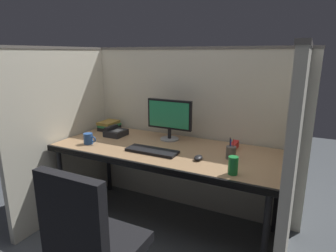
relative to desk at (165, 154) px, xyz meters
name	(u,v)px	position (x,y,z in m)	size (l,w,h in m)	color
ground_plane	(149,244)	(0.00, -0.29, -0.69)	(8.00, 8.00, 0.00)	#4C5156
cubicle_partition_rear	(186,130)	(0.00, 0.46, 0.10)	(2.21, 0.06, 1.57)	beige
cubicle_partition_left	(69,131)	(-0.99, -0.09, 0.10)	(0.06, 1.41, 1.57)	beige
cubicle_partition_right	(293,167)	(0.99, -0.09, 0.10)	(0.06, 1.41, 1.57)	beige
desk	(165,154)	(0.00, 0.00, 0.00)	(1.90, 0.80, 0.74)	#997551
monitor_center	(169,117)	(-0.07, 0.24, 0.27)	(0.43, 0.17, 0.37)	gray
keyboard_main	(152,151)	(-0.05, -0.13, 0.06)	(0.43, 0.15, 0.02)	black
computer_mouse	(198,158)	(0.35, -0.12, 0.07)	(0.06, 0.10, 0.04)	black
pen_cup	(231,152)	(0.56, 0.01, 0.10)	(0.08, 0.08, 0.16)	#4C4742
soda_can	(233,165)	(0.64, -0.26, 0.11)	(0.07, 0.07, 0.12)	#197233
desk_phone	(115,132)	(-0.60, 0.13, 0.08)	(0.17, 0.19, 0.09)	black
book_stack	(109,125)	(-0.79, 0.28, 0.09)	(0.17, 0.21, 0.09)	black
red_stapler	(234,146)	(0.52, 0.25, 0.08)	(0.04, 0.15, 0.06)	red
coffee_mug	(88,139)	(-0.66, -0.19, 0.10)	(0.13, 0.08, 0.09)	#264C8C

